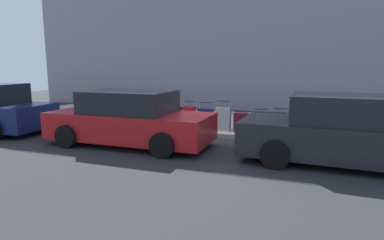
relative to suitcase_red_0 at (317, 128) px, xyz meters
name	(u,v)px	position (x,y,z in m)	size (l,w,h in m)	color
ground_plane	(194,136)	(3.67, 0.54, -0.41)	(40.00, 40.00, 0.00)	#28282B
sidewalk_curb	(215,121)	(3.67, -1.96, -0.34)	(18.00, 5.00, 0.14)	#ADA89E
suitcase_red_0	(317,128)	(0.00, 0.00, 0.00)	(0.50, 0.24, 0.80)	red
suitcase_black_1	(298,124)	(0.54, -0.12, 0.06)	(0.36, 0.20, 0.73)	black
suitcase_olive_2	(280,126)	(1.08, -0.06, -0.01)	(0.49, 0.21, 0.81)	#59601E
suitcase_teal_3	(260,124)	(1.68, -0.06, 0.01)	(0.50, 0.25, 0.77)	#0F606B
suitcase_maroon_4	(241,122)	(2.28, 0.00, 0.03)	(0.47, 0.24, 0.66)	maroon
suitcase_silver_5	(223,119)	(2.87, -0.02, 0.11)	(0.50, 0.22, 0.98)	#9EA0A8
suitcase_navy_6	(206,119)	(3.49, -0.08, 0.07)	(0.51, 0.23, 0.91)	navy
suitcase_red_7	(189,117)	(4.05, -0.05, 0.09)	(0.39, 0.21, 0.93)	red
suitcase_black_8	(176,117)	(4.56, -0.10, 0.08)	(0.41, 0.26, 0.93)	black
suitcase_olive_9	(163,116)	(5.07, -0.14, 0.09)	(0.39, 0.21, 1.00)	#59601E
suitcase_teal_10	(149,118)	(5.59, -0.08, -0.01)	(0.41, 0.26, 0.71)	#0F606B
fire_hydrant	(132,114)	(6.27, -0.07, 0.10)	(0.39, 0.21, 0.71)	#D89E0C
bollard_post	(119,114)	(6.73, 0.08, 0.08)	(0.13, 0.13, 0.71)	brown
parking_meter	(363,110)	(-1.22, -0.32, 0.56)	(0.12, 0.09, 1.27)	slate
parked_car_charcoal_0	(349,132)	(-0.56, 2.17, 0.33)	(4.89, 2.27, 1.58)	black
parked_car_red_1	(130,120)	(5.06, 2.17, 0.31)	(4.68, 2.08, 1.54)	#AD1619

